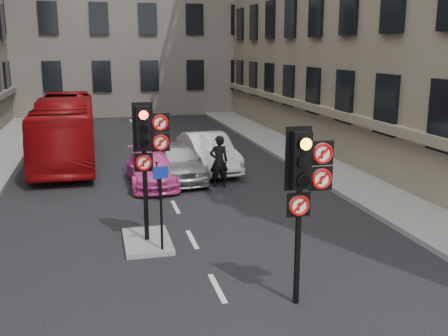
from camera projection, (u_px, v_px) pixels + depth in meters
name	position (u px, v px, depth m)	size (l,w,h in m)	color
pavement_right	(329.00, 166.00, 22.32)	(3.00, 50.00, 0.16)	gray
centre_island	(147.00, 241.00, 13.76)	(1.20, 2.00, 0.12)	gray
signal_near	(304.00, 179.00, 10.02)	(0.91, 0.40, 3.58)	black
signal_far	(147.00, 142.00, 13.17)	(0.91, 0.40, 3.58)	black
car_silver	(177.00, 161.00, 20.23)	(1.72, 4.27, 1.45)	#9D9FA4
car_white	(208.00, 152.00, 21.77)	(1.62, 4.65, 1.53)	silver
car_pink	(152.00, 168.00, 19.60)	(1.70, 4.18, 1.21)	#E4439E
bus_red	(65.00, 129.00, 23.45)	(2.42, 10.32, 2.88)	#970B0D
motorcycle	(158.00, 179.00, 18.21)	(0.52, 1.84, 1.10)	black
motorcyclist	(219.00, 161.00, 19.15)	(0.70, 0.46, 1.92)	black
info_sign	(161.00, 197.00, 12.73)	(0.37, 0.13, 2.13)	black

